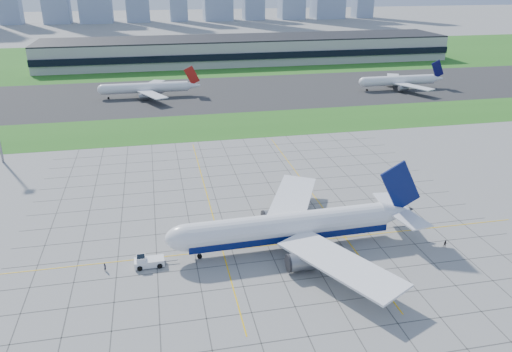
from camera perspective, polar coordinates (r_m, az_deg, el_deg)
The scene contains 12 objects.
ground at distance 112.29m, azimuth 1.11°, elevation -7.44°, with size 1400.00×1400.00×0.00m, color gray.
grass_median at distance 194.32m, azimuth -4.81°, elevation 5.69°, with size 700.00×35.00×0.04m, color #25611B.
asphalt_taxiway at distance 247.19m, azimuth -6.45°, elevation 9.30°, with size 700.00×75.00×0.04m, color #383838.
grass_far at distance 354.89m, azimuth -8.30°, elevation 13.23°, with size 700.00×145.00×0.04m, color #25611B.
apron_markings at distance 121.86m, azimuth 0.14°, elevation -4.86°, with size 120.00×130.00×0.03m.
terminal at distance 333.97m, azimuth -0.99°, elevation 14.25°, with size 260.00×43.00×15.80m.
airliner at distance 107.91m, azimuth 3.95°, elevation -5.84°, with size 57.11×57.83×17.97m.
pushback_tug at distance 105.36m, azimuth -12.26°, elevation -9.52°, with size 8.81×3.25×2.44m.
crew_near at distance 106.05m, azimuth -16.87°, elevation -9.95°, with size 0.64×0.42×1.75m, color black.
crew_far at distance 117.01m, azimuth 20.83°, elevation -7.27°, with size 0.82×0.64×1.69m, color black.
distant_jet_1 at distance 244.07m, azimuth -12.35°, elevation 9.83°, with size 45.28×42.66×14.08m.
distant_jet_2 at distance 264.99m, azimuth 16.09°, elevation 10.45°, with size 43.22×42.66×14.08m.
Camera 1 is at (-21.93, -94.74, 56.14)m, focal length 35.00 mm.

